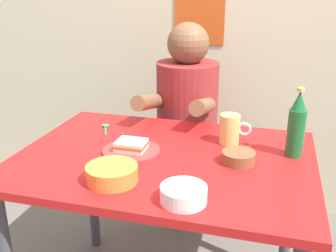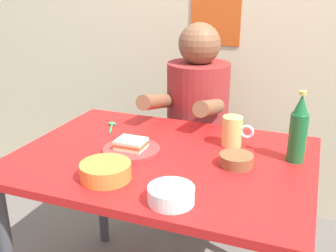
# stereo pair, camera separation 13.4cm
# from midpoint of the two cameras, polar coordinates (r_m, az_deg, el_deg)

# --- Properties ---
(dining_table) EXTENTS (1.10, 0.80, 0.74)m
(dining_table) POSITION_cam_midpoint_polar(r_m,az_deg,el_deg) (1.52, -3.07, -7.54)
(dining_table) COLOR red
(dining_table) RESTS_ON ground
(stool) EXTENTS (0.34, 0.34, 0.45)m
(stool) POSITION_cam_midpoint_polar(r_m,az_deg,el_deg) (2.21, 0.86, -6.88)
(stool) COLOR #4C4C51
(stool) RESTS_ON ground
(person_seated) EXTENTS (0.33, 0.56, 0.72)m
(person_seated) POSITION_cam_midpoint_polar(r_m,az_deg,el_deg) (2.04, 0.84, 3.46)
(person_seated) COLOR maroon
(person_seated) RESTS_ON stool
(plate_orange) EXTENTS (0.22, 0.22, 0.01)m
(plate_orange) POSITION_cam_midpoint_polar(r_m,az_deg,el_deg) (1.51, -7.88, -3.69)
(plate_orange) COLOR red
(plate_orange) RESTS_ON dining_table
(sandwich) EXTENTS (0.11, 0.09, 0.04)m
(sandwich) POSITION_cam_midpoint_polar(r_m,az_deg,el_deg) (1.50, -7.92, -2.82)
(sandwich) COLOR beige
(sandwich) RESTS_ON plate_orange
(beer_mug) EXTENTS (0.13, 0.08, 0.12)m
(beer_mug) POSITION_cam_midpoint_polar(r_m,az_deg,el_deg) (1.57, 6.63, -0.50)
(beer_mug) COLOR #D1BC66
(beer_mug) RESTS_ON dining_table
(beer_bottle) EXTENTS (0.06, 0.06, 0.26)m
(beer_bottle) POSITION_cam_midpoint_polar(r_m,az_deg,el_deg) (1.48, 15.70, -0.03)
(beer_bottle) COLOR #19602D
(beer_bottle) RESTS_ON dining_table
(condiment_bowl_brown) EXTENTS (0.12, 0.12, 0.04)m
(condiment_bowl_brown) POSITION_cam_midpoint_polar(r_m,az_deg,el_deg) (1.42, 7.53, -4.50)
(condiment_bowl_brown) COLOR brown
(condiment_bowl_brown) RESTS_ON dining_table
(rice_bowl_white) EXTENTS (0.14, 0.14, 0.05)m
(rice_bowl_white) POSITION_cam_midpoint_polar(r_m,az_deg,el_deg) (1.17, -1.06, -9.84)
(rice_bowl_white) COLOR silver
(rice_bowl_white) RESTS_ON dining_table
(soup_bowl_orange) EXTENTS (0.17, 0.17, 0.05)m
(soup_bowl_orange) POSITION_cam_midpoint_polar(r_m,az_deg,el_deg) (1.30, -11.10, -6.74)
(soup_bowl_orange) COLOR orange
(soup_bowl_orange) RESTS_ON dining_table
(spoon) EXTENTS (0.07, 0.11, 0.01)m
(spoon) POSITION_cam_midpoint_polar(r_m,az_deg,el_deg) (1.77, -11.23, -0.23)
(spoon) COLOR #26A559
(spoon) RESTS_ON dining_table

